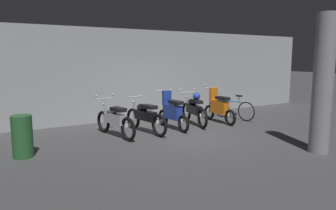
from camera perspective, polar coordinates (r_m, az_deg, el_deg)
ground_plane at (r=9.16m, az=3.12°, el=-5.22°), size 80.00×80.00×0.00m
back_wall at (r=11.46m, az=-4.91°, el=5.56°), size 16.00×0.30×3.18m
motorbike_slot_0 at (r=8.85m, az=-9.74°, el=-2.55°), size 0.61×1.93×1.15m
motorbike_slot_1 at (r=9.20m, az=-4.22°, el=-2.04°), size 0.58×1.94×1.03m
motorbike_slot_2 at (r=9.66m, az=0.75°, el=-1.31°), size 0.56×1.68×1.18m
motorbike_slot_3 at (r=10.31m, az=4.75°, el=-0.69°), size 0.63×1.93×1.15m
motorbike_slot_4 at (r=10.78m, az=9.21°, el=-0.37°), size 0.59×1.68×1.29m
bicycle at (r=11.49m, az=11.91°, el=-0.74°), size 0.54×1.70×0.89m
support_pillar at (r=7.92m, az=26.40°, el=3.40°), size 0.44×0.44×3.18m
trash_bin at (r=7.62m, az=-25.04°, el=-5.21°), size 0.44×0.44×0.94m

